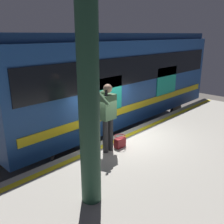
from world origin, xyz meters
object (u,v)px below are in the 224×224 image
Objects in this scene: passenger at (108,113)px; train_carriage at (112,76)px; handbag at (120,142)px; station_column at (89,103)px.

train_carriage is at bearing -137.75° from passenger.
train_carriage is 3.76m from handbag.
passenger is at bearing 42.25° from train_carriage.
train_carriage reaches higher than passenger.
handbag is at bearing 168.01° from passenger.
station_column reaches higher than passenger.
passenger is 0.98m from handbag.
station_column is (4.42, 3.72, 0.49)m from train_carriage.
station_column is at bearing 28.74° from handbag.
handbag is 0.09× the size of station_column.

